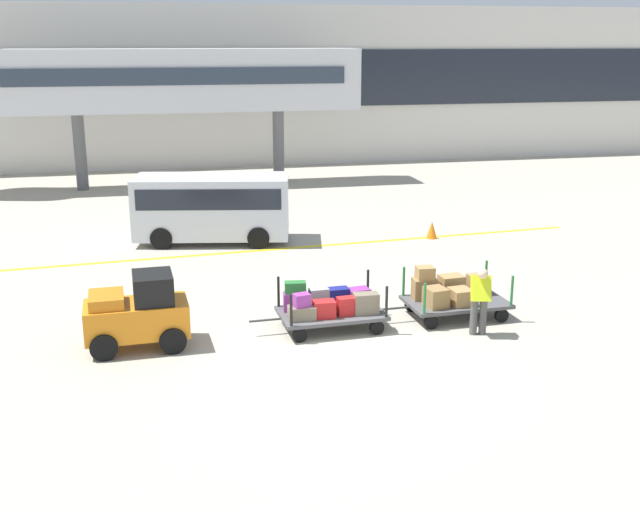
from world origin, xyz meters
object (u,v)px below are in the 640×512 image
at_px(baggage_tug, 138,313).
at_px(baggage_cart_lead, 330,306).
at_px(baggage_cart_middle, 450,294).
at_px(safety_cone_near, 432,230).
at_px(shuttle_van, 212,204).
at_px(baggage_handler, 480,298).

relative_size(baggage_tug, baggage_cart_lead, 0.71).
bearing_deg(baggage_cart_middle, safety_cone_near, 72.73).
bearing_deg(safety_cone_near, baggage_tug, -141.27).
xyz_separation_m(baggage_cart_middle, shuttle_van, (-4.77, 8.13, 0.69)).
bearing_deg(shuttle_van, baggage_cart_middle, -59.59).
xyz_separation_m(baggage_cart_lead, safety_cone_near, (5.09, 7.23, -0.26)).
height_order(baggage_cart_lead, shuttle_van, shuttle_van).
height_order(baggage_cart_lead, safety_cone_near, baggage_cart_lead).
bearing_deg(baggage_cart_lead, shuttle_van, 102.65).
xyz_separation_m(baggage_tug, baggage_cart_lead, (4.12, 0.16, -0.22)).
bearing_deg(baggage_cart_lead, baggage_tug, -177.72).
distance_m(baggage_tug, baggage_cart_lead, 4.13).
bearing_deg(baggage_cart_middle, shuttle_van, 120.41).
bearing_deg(baggage_tug, baggage_handler, -7.30).
height_order(baggage_cart_middle, safety_cone_near, baggage_cart_middle).
relative_size(baggage_tug, shuttle_van, 0.42).
distance_m(baggage_cart_lead, baggage_handler, 3.27).
height_order(baggage_cart_middle, baggage_handler, baggage_handler).
distance_m(baggage_cart_middle, baggage_handler, 1.33).
bearing_deg(baggage_tug, baggage_cart_middle, 2.95).
xyz_separation_m(baggage_tug, shuttle_van, (2.25, 8.50, 0.48)).
height_order(baggage_tug, baggage_handler, baggage_tug).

